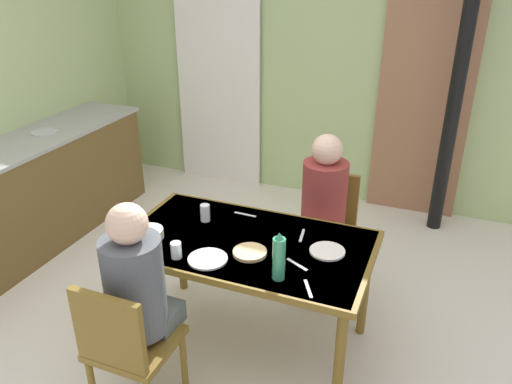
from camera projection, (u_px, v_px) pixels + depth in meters
The scene contains 22 objects.
ground_plane at pixel (206, 336), 3.28m from camera, with size 6.32×6.32×0.00m, color silver.
wall_back at pixel (317, 61), 4.75m from camera, with size 4.61×0.10×2.66m, color #AAC381.
door_wooden at pixel (423, 109), 4.48m from camera, with size 0.80×0.05×2.00m, color #986747.
stove_pipe_column at pixel (458, 80), 4.03m from camera, with size 0.12×0.12×2.66m, color black.
curtain_panel at pixel (218, 77), 5.09m from camera, with size 0.90×0.03×2.24m, color white.
kitchen_counter at pixel (19, 200), 4.07m from camera, with size 0.61×2.64×0.91m.
dining_table at pixel (247, 252), 2.96m from camera, with size 1.46×0.83×0.74m.
chair_near_diner at pixel (126, 345), 2.50m from camera, with size 0.40×0.40×0.87m.
chair_far_diner at pixel (326, 226), 3.58m from camera, with size 0.40×0.40×0.87m.
person_near_diner at pixel (136, 283), 2.49m from camera, with size 0.30×0.37×0.77m.
person_far_diner at pixel (324, 198), 3.35m from camera, with size 0.30×0.37×0.77m.
water_bottle_green_near at pixel (279, 257), 2.54m from camera, with size 0.07×0.07×0.27m.
serving_bowl_center at pixel (149, 233), 2.96m from camera, with size 0.17×0.17×0.06m, color silver.
dinner_plate_near_left at pixel (327, 251), 2.82m from camera, with size 0.20×0.20×0.01m, color white.
dinner_plate_near_right at pixel (208, 259), 2.75m from camera, with size 0.22×0.22×0.01m, color white.
drinking_glass_by_near_diner at pixel (205, 213), 3.13m from camera, with size 0.06×0.06×0.11m, color silver.
drinking_glass_by_far_diner at pixel (176, 250), 2.75m from camera, with size 0.06×0.06×0.09m, color silver.
bread_plate_sliced at pixel (250, 252), 2.80m from camera, with size 0.19×0.19×0.02m, color #DBB77A.
cutlery_knife_near at pixel (302, 235), 2.99m from camera, with size 0.15×0.02×0.00m, color silver.
cutlery_fork_near at pixel (245, 214), 3.23m from camera, with size 0.15×0.02×0.00m, color silver.
cutlery_knife_far at pixel (308, 289), 2.51m from camera, with size 0.15×0.02×0.00m, color silver.
cutlery_fork_far at pixel (297, 264), 2.71m from camera, with size 0.15×0.02×0.00m, color silver.
Camera 1 is at (1.25, -2.25, 2.25)m, focal length 35.44 mm.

